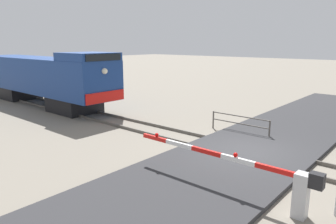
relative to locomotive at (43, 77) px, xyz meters
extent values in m
plane|color=gray|center=(0.00, -16.67, -2.10)|extent=(160.00, 160.00, 0.00)
cube|color=#59544C|center=(-0.72, -16.67, -2.02)|extent=(0.08, 80.00, 0.15)
cube|color=#59544C|center=(0.72, -16.67, -2.02)|extent=(0.08, 80.00, 0.15)
cube|color=#2D2D30|center=(0.00, -16.67, -2.02)|extent=(36.00, 5.08, 0.16)
cube|color=black|center=(0.00, -3.89, -1.57)|extent=(2.54, 3.20, 1.05)
cube|color=black|center=(0.00, 4.32, -1.57)|extent=(2.54, 3.20, 1.05)
cube|color=navy|center=(0.00, 0.21, 0.18)|extent=(2.99, 14.93, 2.45)
cube|color=navy|center=(0.00, -5.74, 1.65)|extent=(2.93, 3.02, 0.50)
cube|color=black|center=(0.00, -7.28, 1.65)|extent=(2.54, 0.06, 0.40)
cube|color=red|center=(0.00, -7.29, -0.70)|extent=(2.84, 0.08, 0.64)
sphere|color=#F2EACC|center=(0.00, -7.30, 0.85)|extent=(0.36, 0.36, 0.36)
cube|color=silver|center=(-3.61, -20.01, -1.47)|extent=(0.36, 0.36, 1.26)
cube|color=black|center=(-3.61, -20.36, -0.94)|extent=(0.28, 0.36, 0.40)
cube|color=red|center=(-3.61, -19.24, -0.94)|extent=(0.10, 1.13, 0.14)
cube|color=white|center=(-3.61, -18.11, -0.94)|extent=(0.10, 1.13, 0.14)
cube|color=red|center=(-3.61, -16.98, -0.94)|extent=(0.10, 1.13, 0.14)
cube|color=white|center=(-3.61, -15.85, -0.94)|extent=(0.10, 1.13, 0.14)
cube|color=red|center=(-3.61, -14.71, -0.94)|extent=(0.10, 1.13, 0.14)
sphere|color=red|center=(-3.61, -18.03, -0.80)|extent=(0.14, 0.14, 0.14)
sphere|color=red|center=(-3.61, -14.80, -0.80)|extent=(0.14, 0.14, 0.14)
cylinder|color=#4C4742|center=(2.58, -16.51, -1.62)|extent=(0.08, 0.08, 0.95)
cylinder|color=#4C4742|center=(2.58, -13.31, -1.62)|extent=(0.08, 0.08, 0.95)
cylinder|color=#4C4742|center=(2.58, -14.91, -1.19)|extent=(0.06, 3.20, 0.06)
cylinder|color=#4C4742|center=(2.58, -14.91, -1.58)|extent=(0.06, 3.20, 0.06)
camera|label=1|loc=(-11.76, -22.34, 2.53)|focal=33.74mm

